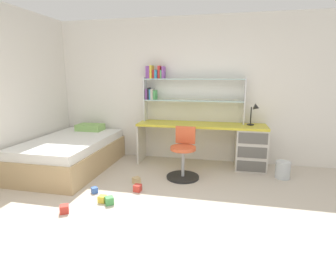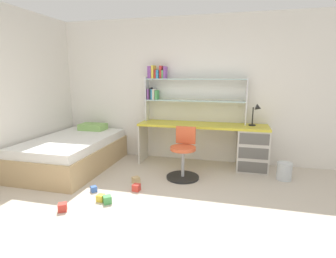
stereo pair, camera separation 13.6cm
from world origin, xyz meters
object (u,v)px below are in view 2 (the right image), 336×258
at_px(bookshelf_hutch, 179,88).
at_px(toy_block_green_0, 107,200).
at_px(desk, 237,144).
at_px(waste_bin, 284,171).
at_px(toy_block_red_5, 63,207).
at_px(swivel_chair, 183,158).
at_px(bed_platform, 73,153).
at_px(desk_lamp, 257,111).
at_px(toy_block_red_1, 136,188).
at_px(toy_block_natural_4, 136,180).
at_px(toy_block_blue_2, 94,189).
at_px(toy_block_yellow_3, 101,198).

distance_m(bookshelf_hutch, toy_block_green_0, 2.40).
xyz_separation_m(desk, waste_bin, (0.72, -0.37, -0.30)).
bearing_deg(toy_block_red_5, waste_bin, 31.71).
distance_m(swivel_chair, bed_platform, 1.98).
height_order(bookshelf_hutch, waste_bin, bookshelf_hutch).
distance_m(desk, desk_lamp, 0.65).
bearing_deg(toy_block_red_1, bookshelf_hutch, 78.75).
bearing_deg(waste_bin, desk_lamp, 136.79).
height_order(waste_bin, toy_block_natural_4, waste_bin).
height_order(toy_block_green_0, toy_block_red_5, toy_block_green_0).
bearing_deg(toy_block_blue_2, toy_block_red_5, -98.72).
xyz_separation_m(desk_lamp, toy_block_blue_2, (-2.24, -1.54, -0.97)).
relative_size(desk_lamp, toy_block_yellow_3, 4.38).
bearing_deg(desk, toy_block_green_0, -132.28).
bearing_deg(toy_block_green_0, desk_lamp, 43.57).
height_order(toy_block_green_0, toy_block_yellow_3, toy_block_green_0).
bearing_deg(toy_block_red_1, desk_lamp, 39.29).
relative_size(bookshelf_hutch, toy_block_red_1, 18.80).
bearing_deg(toy_block_red_5, desk_lamp, 42.27).
xyz_separation_m(swivel_chair, toy_block_green_0, (-0.77, -1.10, -0.27)).
bearing_deg(waste_bin, bed_platform, -174.99).
xyz_separation_m(toy_block_green_0, toy_block_blue_2, (-0.34, 0.26, -0.01)).
xyz_separation_m(desk, toy_block_green_0, (-1.60, -1.76, -0.38)).
height_order(swivel_chair, toy_block_yellow_3, swivel_chair).
xyz_separation_m(desk, bookshelf_hutch, (-1.08, 0.16, 0.95)).
relative_size(toy_block_natural_4, toy_block_red_5, 1.03).
distance_m(toy_block_red_1, toy_block_blue_2, 0.60).
bearing_deg(toy_block_red_1, toy_block_green_0, -117.42).
bearing_deg(toy_block_yellow_3, bookshelf_hutch, 71.35).
bearing_deg(bookshelf_hutch, desk_lamp, -5.06).
height_order(swivel_chair, toy_block_red_1, swivel_chair).
xyz_separation_m(desk, toy_block_blue_2, (-1.95, -1.50, -0.39)).
bearing_deg(toy_block_green_0, toy_block_natural_4, 79.75).
bearing_deg(toy_block_natural_4, desk, 36.04).
bearing_deg(toy_block_red_5, desk, 45.56).
relative_size(bookshelf_hutch, toy_block_red_5, 18.91).
height_order(bookshelf_hutch, toy_block_natural_4, bookshelf_hutch).
relative_size(bed_platform, toy_block_natural_4, 19.49).
xyz_separation_m(bookshelf_hutch, toy_block_red_5, (-0.95, -2.24, -1.33)).
relative_size(bed_platform, toy_block_blue_2, 24.71).
xyz_separation_m(toy_block_green_0, toy_block_red_5, (-0.43, -0.31, -0.00)).
distance_m(waste_bin, toy_block_natural_4, 2.32).
bearing_deg(toy_block_natural_4, toy_block_red_1, -67.62).
xyz_separation_m(bed_platform, toy_block_blue_2, (0.86, -0.82, -0.23)).
bearing_deg(toy_block_blue_2, toy_block_red_1, 16.93).
distance_m(bed_platform, toy_block_green_0, 1.63).
relative_size(desk_lamp, waste_bin, 1.39).
bearing_deg(toy_block_natural_4, swivel_chair, 32.26).
bearing_deg(toy_block_green_0, bookshelf_hutch, 74.79).
distance_m(toy_block_blue_2, toy_block_yellow_3, 0.32).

